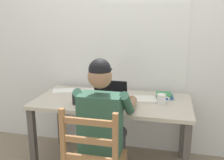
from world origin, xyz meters
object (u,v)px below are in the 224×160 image
(seated_person, at_px, (104,122))
(landscape_photo_print, at_px, (121,96))
(desk, at_px, (112,108))
(coffee_mug_dark, at_px, (76,99))
(computer_mouse, at_px, (130,109))
(book_stack_main, at_px, (165,96))
(laptop, at_px, (108,100))
(coffee_mug_white, at_px, (162,99))

(seated_person, relative_size, landscape_photo_print, 9.70)
(desk, xyz_separation_m, coffee_mug_dark, (-0.31, -0.20, 0.14))
(computer_mouse, height_order, book_stack_main, book_stack_main)
(laptop, relative_size, coffee_mug_white, 2.73)
(seated_person, height_order, book_stack_main, seated_person)
(coffee_mug_dark, bearing_deg, laptop, 6.58)
(laptop, height_order, coffee_mug_white, laptop)
(laptop, bearing_deg, coffee_mug_dark, -173.42)
(book_stack_main, bearing_deg, desk, -161.14)
(desk, height_order, coffee_mug_white, coffee_mug_white)
(desk, relative_size, coffee_mug_white, 12.92)
(seated_person, relative_size, computer_mouse, 12.61)
(desk, relative_size, laptop, 4.74)
(book_stack_main, xyz_separation_m, landscape_photo_print, (-0.45, -0.04, -0.02))
(laptop, xyz_separation_m, coffee_mug_white, (0.50, 0.14, -0.00))
(computer_mouse, relative_size, landscape_photo_print, 0.77)
(laptop, distance_m, coffee_mug_white, 0.51)
(desk, distance_m, coffee_mug_white, 0.51)
(desk, bearing_deg, book_stack_main, 18.86)
(seated_person, xyz_separation_m, computer_mouse, (0.20, 0.20, 0.06))
(coffee_mug_dark, relative_size, book_stack_main, 0.63)
(desk, height_order, landscape_photo_print, landscape_photo_print)
(desk, bearing_deg, computer_mouse, -48.47)
(coffee_mug_white, height_order, landscape_photo_print, coffee_mug_white)
(seated_person, bearing_deg, coffee_mug_white, 42.71)
(desk, bearing_deg, coffee_mug_dark, -146.89)
(seated_person, height_order, computer_mouse, seated_person)
(laptop, bearing_deg, computer_mouse, -21.22)
(laptop, bearing_deg, coffee_mug_white, 15.85)
(laptop, xyz_separation_m, coffee_mug_dark, (-0.30, -0.04, -0.00))
(coffee_mug_dark, bearing_deg, seated_person, -36.56)
(desk, relative_size, landscape_photo_print, 12.03)
(laptop, bearing_deg, seated_person, -83.32)
(desk, height_order, computer_mouse, computer_mouse)
(seated_person, relative_size, coffee_mug_white, 10.42)
(computer_mouse, bearing_deg, seated_person, -135.01)
(seated_person, relative_size, book_stack_main, 6.97)
(desk, relative_size, seated_person, 1.24)
(coffee_mug_white, xyz_separation_m, book_stack_main, (0.02, 0.20, -0.03))
(computer_mouse, height_order, landscape_photo_print, computer_mouse)
(coffee_mug_white, xyz_separation_m, coffee_mug_dark, (-0.80, -0.18, 0.00))
(coffee_mug_dark, relative_size, landscape_photo_print, 0.87)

